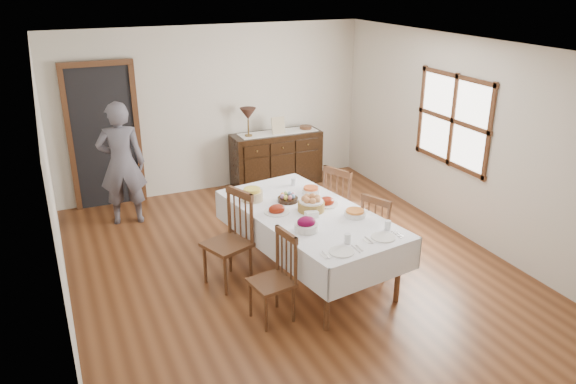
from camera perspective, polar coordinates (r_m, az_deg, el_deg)
name	(u,v)px	position (r m, az deg, el deg)	size (l,w,h in m)	color
ground	(291,268)	(6.84, 0.34, -7.70)	(6.00, 6.00, 0.00)	brown
room_shell	(265,129)	(6.53, -2.32, 6.41)	(5.02, 6.02, 2.65)	silver
dining_table	(309,220)	(6.38, 2.10, -2.82)	(1.55, 2.50, 0.81)	white
chair_left_near	(276,276)	(5.71, -1.27, -8.58)	(0.45, 0.45, 0.95)	#512F1B
chair_left_far	(231,238)	(6.35, -5.84, -4.65)	(0.59, 0.59, 1.09)	#512F1B
chair_right_near	(380,233)	(6.63, 9.35, -4.15)	(0.54, 0.54, 0.99)	#512F1B
chair_right_far	(343,205)	(7.26, 5.60, -1.29)	(0.59, 0.59, 1.06)	#512F1B
sideboard	(276,159)	(9.30, -1.19, 3.40)	(1.48, 0.54, 0.89)	black
person	(121,160)	(8.04, -16.58, 3.17)	(0.58, 0.37, 1.86)	#585560
bread_basket	(311,204)	(6.35, 2.36, -1.24)	(0.31, 0.31, 0.18)	olive
egg_basket	(288,198)	(6.61, -0.03, -0.66)	(0.24, 0.24, 0.10)	black
ham_platter_a	(277,210)	(6.32, -1.16, -1.84)	(0.29, 0.29, 0.11)	white
ham_platter_b	(326,202)	(6.54, 3.91, -1.04)	(0.28, 0.28, 0.11)	white
beet_bowl	(306,225)	(5.87, 1.87, -3.37)	(0.25, 0.25, 0.16)	white
carrot_bowl	(311,190)	(6.86, 2.34, 0.17)	(0.21, 0.21, 0.09)	white
pineapple_bowl	(252,195)	(6.65, -3.66, -0.29)	(0.26, 0.26, 0.15)	tan
casserole_dish	(355,213)	(6.26, 6.81, -2.16)	(0.23, 0.23, 0.08)	white
butter_dish	(312,214)	(6.20, 2.41, -2.29)	(0.15, 0.11, 0.07)	white
setting_left	(343,247)	(5.54, 5.62, -5.61)	(0.44, 0.31, 0.10)	white
setting_right	(384,233)	(5.88, 9.75, -4.14)	(0.44, 0.31, 0.10)	white
glass_far_a	(261,192)	(6.78, -2.79, 0.01)	(0.06, 0.06, 0.10)	white
glass_far_b	(294,182)	(7.12, 0.57, 1.05)	(0.06, 0.06, 0.09)	white
runner	(278,132)	(9.19, -1.02, 6.08)	(1.30, 0.35, 0.01)	white
table_lamp	(248,115)	(8.90, -4.09, 7.85)	(0.26, 0.26, 0.46)	brown
picture_frame	(278,126)	(9.07, -1.00, 6.75)	(0.22, 0.08, 0.28)	tan
deco_bowl	(306,128)	(9.39, 1.80, 6.56)	(0.20, 0.20, 0.06)	#512F1B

